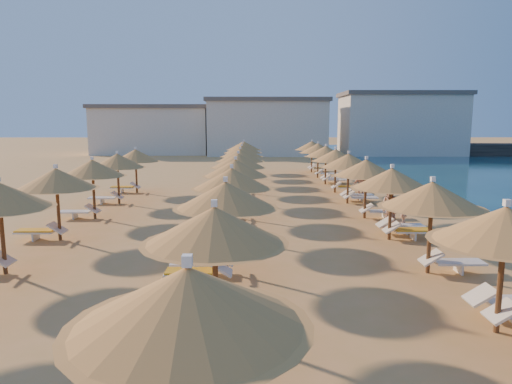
{
  "coord_description": "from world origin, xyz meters",
  "views": [
    {
      "loc": [
        -1.03,
        -15.69,
        4.36
      ],
      "look_at": [
        -0.89,
        4.0,
        1.3
      ],
      "focal_mm": 32.0,
      "sensor_mm": 36.0,
      "label": 1
    }
  ],
  "objects_px": {
    "jetty": "(467,150)",
    "beachgoer_c": "(361,186)",
    "parasol_row_east": "(366,169)",
    "beachgoer_b": "(390,208)",
    "beachgoer_a": "(403,205)",
    "parasol_row_west": "(236,169)"
  },
  "relations": [
    {
      "from": "jetty",
      "to": "beachgoer_c",
      "type": "relative_size",
      "value": 19.61
    },
    {
      "from": "parasol_row_east",
      "to": "beachgoer_b",
      "type": "xyz_separation_m",
      "value": [
        0.48,
        -2.24,
        -1.36
      ]
    },
    {
      "from": "beachgoer_a",
      "to": "parasol_row_west",
      "type": "bearing_deg",
      "value": -74.85
    },
    {
      "from": "beachgoer_b",
      "to": "beachgoer_a",
      "type": "distance_m",
      "value": 1.39
    },
    {
      "from": "parasol_row_west",
      "to": "beachgoer_a",
      "type": "distance_m",
      "value": 7.43
    },
    {
      "from": "beachgoer_a",
      "to": "beachgoer_b",
      "type": "bearing_deg",
      "value": -14.69
    },
    {
      "from": "beachgoer_b",
      "to": "beachgoer_c",
      "type": "bearing_deg",
      "value": 134.11
    },
    {
      "from": "parasol_row_east",
      "to": "parasol_row_west",
      "type": "bearing_deg",
      "value": 180.0
    },
    {
      "from": "jetty",
      "to": "beachgoer_b",
      "type": "relative_size",
      "value": 16.74
    },
    {
      "from": "beachgoer_b",
      "to": "parasol_row_west",
      "type": "bearing_deg",
      "value": -151.53
    },
    {
      "from": "jetty",
      "to": "beachgoer_b",
      "type": "bearing_deg",
      "value": -113.45
    },
    {
      "from": "jetty",
      "to": "beachgoer_c",
      "type": "height_order",
      "value": "beachgoer_c"
    },
    {
      "from": "jetty",
      "to": "beachgoer_a",
      "type": "xyz_separation_m",
      "value": [
        -21.28,
        -39.69,
        0.09
      ]
    },
    {
      "from": "jetty",
      "to": "parasol_row_west",
      "type": "height_order",
      "value": "parasol_row_west"
    },
    {
      "from": "jetty",
      "to": "parasol_row_east",
      "type": "distance_m",
      "value": 44.71
    },
    {
      "from": "beachgoer_c",
      "to": "beachgoer_a",
      "type": "bearing_deg",
      "value": -64.04
    },
    {
      "from": "beachgoer_b",
      "to": "beachgoer_c",
      "type": "height_order",
      "value": "beachgoer_b"
    },
    {
      "from": "parasol_row_west",
      "to": "beachgoer_a",
      "type": "bearing_deg",
      "value": -9.14
    },
    {
      "from": "parasol_row_east",
      "to": "beachgoer_b",
      "type": "height_order",
      "value": "parasol_row_east"
    },
    {
      "from": "parasol_row_east",
      "to": "beachgoer_b",
      "type": "bearing_deg",
      "value": -77.91
    },
    {
      "from": "parasol_row_west",
      "to": "beachgoer_b",
      "type": "distance_m",
      "value": 6.85
    },
    {
      "from": "parasol_row_east",
      "to": "parasol_row_west",
      "type": "height_order",
      "value": "same"
    }
  ]
}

